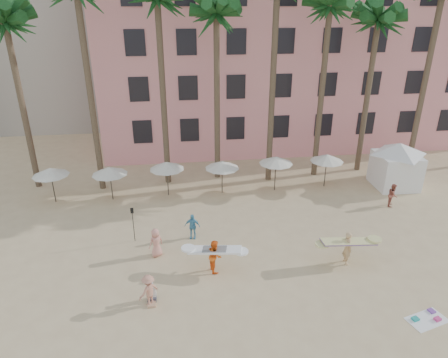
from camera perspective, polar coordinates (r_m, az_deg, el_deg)
name	(u,v)px	position (r m, az deg, el deg)	size (l,w,h in m)	color
ground	(277,306)	(19.85, 7.54, -17.53)	(120.00, 120.00, 0.00)	#D1B789
pink_hotel	(284,58)	(42.16, 8.59, 16.75)	(35.00, 14.00, 16.00)	pink
palm_row	(239,4)	(29.68, 2.17, 23.70)	(44.40, 5.40, 16.30)	brown
umbrella_row	(195,165)	(28.89, -4.22, 2.02)	(22.50, 2.70, 2.73)	#332B23
cabana	(397,161)	(32.98, 23.49, 2.37)	(4.66, 4.66, 3.50)	white
beach_towel	(427,319)	(21.13, 27.04, -17.33)	(2.00, 1.44, 0.14)	white
carrier_yellow	(348,246)	(22.75, 17.29, -9.15)	(3.03, 0.86, 1.93)	tan
carrier_white	(215,255)	(21.28, -1.35, -10.76)	(2.89, 1.37, 1.81)	orange
beachgoers	(234,237)	(22.95, 1.43, -8.35)	(17.50, 9.04, 1.70)	#A35444
paddle	(133,220)	(24.04, -12.88, -5.77)	(0.18, 0.04, 2.23)	black
seated_man	(152,295)	(20.05, -10.30, -16.00)	(0.42, 0.74, 0.96)	#3F3F4C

